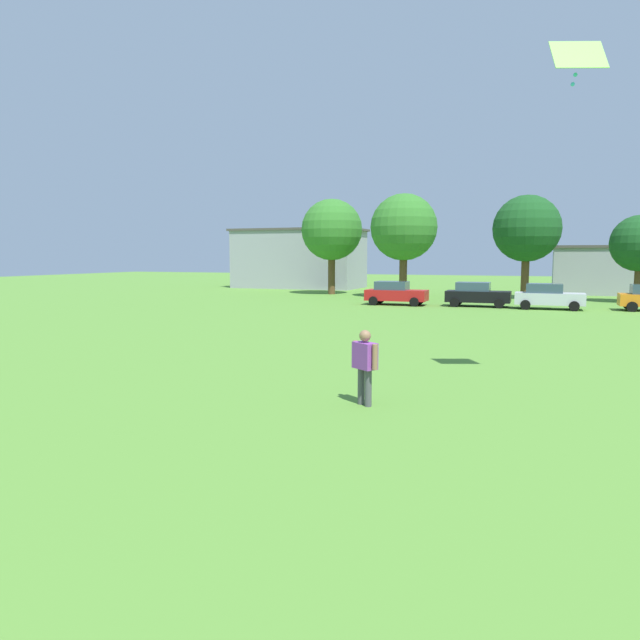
# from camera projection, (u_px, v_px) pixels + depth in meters

# --- Properties ---
(ground_plane) EXTENTS (160.00, 160.00, 0.00)m
(ground_plane) POSITION_uv_depth(u_px,v_px,m) (424.00, 327.00, 28.96)
(ground_plane) COLOR #568C33
(adult_bystander) EXTENTS (0.72, 0.60, 1.78)m
(adult_bystander) POSITION_uv_depth(u_px,v_px,m) (365.00, 361.00, 13.67)
(adult_bystander) COLOR #4C4C51
(adult_bystander) RESTS_ON ground
(kite) EXTENTS (1.41, 0.98, 1.15)m
(kite) POSITION_uv_depth(u_px,v_px,m) (578.00, 57.00, 14.34)
(kite) COLOR #8CD859
(parked_car_red_0) EXTENTS (4.30, 2.02, 1.68)m
(parked_car_red_0) POSITION_uv_depth(u_px,v_px,m) (395.00, 293.00, 41.89)
(parked_car_red_0) COLOR red
(parked_car_red_0) RESTS_ON ground
(parked_car_black_1) EXTENTS (4.30, 2.02, 1.68)m
(parked_car_black_1) POSITION_uv_depth(u_px,v_px,m) (477.00, 294.00, 40.52)
(parked_car_black_1) COLOR black
(parked_car_black_1) RESTS_ON ground
(parked_car_silver_2) EXTENTS (4.30, 2.02, 1.68)m
(parked_car_silver_2) POSITION_uv_depth(u_px,v_px,m) (548.00, 296.00, 38.49)
(parked_car_silver_2) COLOR silver
(parked_car_silver_2) RESTS_ON ground
(tree_far_left) EXTENTS (5.52, 5.52, 8.61)m
(tree_far_left) POSITION_uv_depth(u_px,v_px,m) (332.00, 230.00, 53.21)
(tree_far_left) COLOR brown
(tree_far_left) RESTS_ON ground
(tree_left) EXTENTS (5.54, 5.54, 8.64)m
(tree_left) POSITION_uv_depth(u_px,v_px,m) (404.00, 228.00, 48.85)
(tree_left) COLOR brown
(tree_left) RESTS_ON ground
(tree_center_left) EXTENTS (5.38, 5.38, 8.38)m
(tree_center_left) POSITION_uv_depth(u_px,v_px,m) (527.00, 229.00, 47.38)
(tree_center_left) COLOR brown
(tree_center_left) RESTS_ON ground
(tree_center_right) EXTENTS (4.18, 4.18, 6.51)m
(tree_center_right) POSITION_uv_depth(u_px,v_px,m) (640.00, 244.00, 43.40)
(tree_center_right) COLOR brown
(tree_center_right) RESTS_ON ground
(house_left) EXTENTS (14.27, 7.08, 4.42)m
(house_left) POSITION_uv_depth(u_px,v_px,m) (634.00, 270.00, 53.22)
(house_left) COLOR #9999A3
(house_left) RESTS_ON ground
(house_right) EXTENTS (13.95, 7.49, 6.40)m
(house_right) POSITION_uv_depth(u_px,v_px,m) (299.00, 258.00, 64.72)
(house_right) COLOR #9999A3
(house_right) RESTS_ON ground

